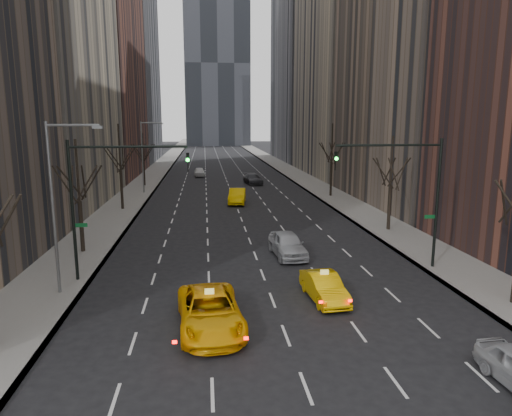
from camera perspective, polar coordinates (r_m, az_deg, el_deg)
name	(u,v)px	position (r m, az deg, el deg)	size (l,w,h in m)	color
ground	(306,388)	(17.17, 6.26, -21.45)	(400.00, 400.00, 0.00)	black
sidewalk_left	(156,172)	(85.10, -12.41, 4.42)	(4.50, 320.00, 0.15)	slate
sidewalk_right	(289,170)	(86.05, 4.09, 4.71)	(4.50, 320.00, 0.15)	slate
bld_left_far	(90,41)	(83.17, -20.07, 19.06)	(14.00, 28.00, 44.00)	brown
bld_left_deep	(120,26)	(113.56, -16.62, 20.94)	(14.00, 30.00, 60.00)	slate
bld_right_far	(352,25)	(83.52, 11.86, 21.52)	(14.00, 28.00, 50.00)	#B5A78A
bld_right_deep	(310,34)	(113.68, 6.76, 20.77)	(14.00, 30.00, 58.00)	slate
tree_lw_b	(80,201)	(33.73, -21.19, 0.80)	(3.36, 3.50, 7.82)	black
tree_lw_c	(121,172)	(49.18, -16.56, 4.38)	(3.36, 3.50, 8.74)	black
tree_lw_d	(144,161)	(66.94, -13.88, 5.69)	(3.36, 3.50, 7.36)	black
tree_rw_b	(390,187)	(39.64, 16.45, 2.48)	(3.36, 3.50, 7.82)	black
tree_rw_c	(332,164)	(56.51, 9.42, 5.46)	(3.36, 3.50, 8.74)	black
traffic_mast_left	(102,187)	(27.02, -18.68, 2.44)	(6.69, 0.39, 8.00)	black
traffic_mast_right	(412,183)	(29.18, 18.93, 3.01)	(6.69, 0.39, 8.00)	black
streetlight_near	(59,191)	(25.52, -23.43, 1.96)	(2.83, 0.22, 9.00)	slate
streetlight_far	(145,150)	(59.72, -13.71, 7.10)	(2.83, 0.22, 9.00)	slate
taxi_suv	(210,311)	(20.90, -5.76, -12.72)	(2.73, 5.93, 1.65)	#FFB305
taxi_sedan	(324,287)	(24.22, 8.50, -9.74)	(1.48, 4.24, 1.40)	#EDB304
silver_sedan_ahead	(288,244)	(31.46, 3.96, -4.54)	(1.98, 4.93, 1.68)	#A6A8AE
far_taxi	(237,196)	(51.53, -2.36, 1.50)	(1.77, 5.08, 1.67)	#FFC505
far_suv_grey	(253,179)	(67.47, -0.39, 3.64)	(2.11, 5.19, 1.50)	#2F2F34
far_car_white	(200,172)	(77.80, -7.08, 4.50)	(1.75, 4.34, 1.48)	silver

